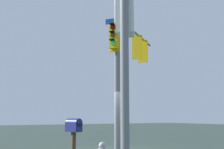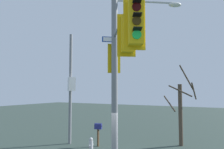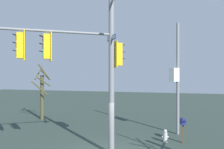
{
  "view_description": "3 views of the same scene",
  "coord_description": "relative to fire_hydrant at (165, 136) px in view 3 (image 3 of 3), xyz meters",
  "views": [
    {
      "loc": [
        6.74,
        10.22,
        1.46
      ],
      "look_at": [
        0.26,
        -0.12,
        3.26
      ],
      "focal_mm": 45.64,
      "sensor_mm": 36.0,
      "label": 1
    },
    {
      "loc": [
        -8.17,
        -4.35,
        3.45
      ],
      "look_at": [
        0.25,
        0.3,
        4.15
      ],
      "focal_mm": 35.06,
      "sensor_mm": 36.0,
      "label": 2
    },
    {
      "loc": [
        3.44,
        -11.21,
        3.9
      ],
      "look_at": [
        0.27,
        -0.35,
        3.87
      ],
      "focal_mm": 38.87,
      "sensor_mm": 36.0,
      "label": 3
    }
  ],
  "objects": [
    {
      "name": "main_signal_pole_assembly",
      "position": [
        -3.15,
        -3.53,
        4.38
      ],
      "size": [
        6.43,
        3.7,
        8.02
      ],
      "rotation": [
        0.0,
        0.0,
        3.76
      ],
      "color": "slate",
      "rests_on": "ground"
    },
    {
      "name": "secondary_pole_assembly",
      "position": [
        0.56,
        2.0,
        3.35
      ],
      "size": [
        0.65,
        0.71,
        7.2
      ],
      "rotation": [
        0.0,
        0.0,
        4.04
      ],
      "color": "slate",
      "rests_on": "ground"
    },
    {
      "name": "mailbox",
      "position": [
        0.97,
        0.13,
        0.76
      ],
      "size": [
        0.36,
        0.49,
        1.41
      ],
      "rotation": [
        0.0,
        0.0,
        0.3
      ],
      "color": "#4C3823",
      "rests_on": "ground"
    },
    {
      "name": "bare_tree_behind_pole",
      "position": [
        -10.63,
        4.13,
        1.86
      ],
      "size": [
        1.43,
        1.44,
        4.75
      ],
      "color": "#434228",
      "rests_on": "ground"
    },
    {
      "name": "fire_hydrant",
      "position": [
        0.0,
        0.0,
        0.0
      ],
      "size": [
        0.38,
        0.24,
        0.73
      ],
      "color": "#B2B2B7",
      "rests_on": "ground"
    }
  ]
}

